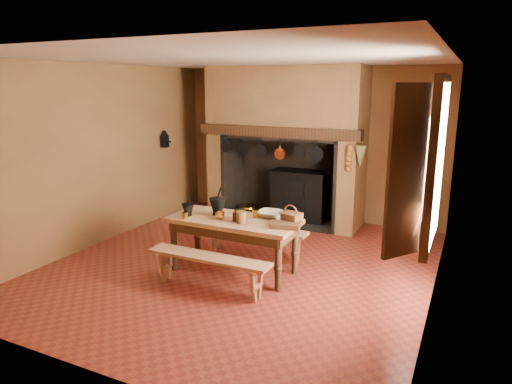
% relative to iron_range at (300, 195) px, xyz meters
% --- Properties ---
extents(floor, '(5.50, 5.50, 0.00)m').
position_rel_iron_range_xyz_m(floor, '(0.04, -2.45, -0.48)').
color(floor, maroon).
rests_on(floor, ground).
extents(ceiling, '(5.50, 5.50, 0.00)m').
position_rel_iron_range_xyz_m(ceiling, '(0.04, -2.45, 2.32)').
color(ceiling, silver).
rests_on(ceiling, back_wall).
extents(back_wall, '(5.00, 0.02, 2.80)m').
position_rel_iron_range_xyz_m(back_wall, '(0.04, 0.30, 0.92)').
color(back_wall, brown).
rests_on(back_wall, floor).
extents(wall_left, '(0.02, 5.50, 2.80)m').
position_rel_iron_range_xyz_m(wall_left, '(-2.46, -2.45, 0.92)').
color(wall_left, brown).
rests_on(wall_left, floor).
extents(wall_right, '(0.02, 5.50, 2.80)m').
position_rel_iron_range_xyz_m(wall_right, '(2.54, -2.45, 0.92)').
color(wall_right, brown).
rests_on(wall_right, floor).
extents(wall_front, '(5.00, 0.02, 2.80)m').
position_rel_iron_range_xyz_m(wall_front, '(0.04, -5.20, 0.92)').
color(wall_front, brown).
rests_on(wall_front, floor).
extents(chimney_breast, '(2.95, 0.96, 2.80)m').
position_rel_iron_range_xyz_m(chimney_breast, '(-0.26, -0.14, 1.33)').
color(chimney_breast, brown).
rests_on(chimney_breast, floor).
extents(iron_range, '(1.12, 0.55, 1.60)m').
position_rel_iron_range_xyz_m(iron_range, '(0.00, 0.00, 0.00)').
color(iron_range, black).
rests_on(iron_range, floor).
extents(hearth_pans, '(0.51, 0.62, 0.20)m').
position_rel_iron_range_xyz_m(hearth_pans, '(-1.01, -0.23, -0.39)').
color(hearth_pans, '#B58529').
rests_on(hearth_pans, floor).
extents(hanging_pans, '(1.92, 0.29, 0.27)m').
position_rel_iron_range_xyz_m(hanging_pans, '(-0.30, -0.64, 0.88)').
color(hanging_pans, black).
rests_on(hanging_pans, chimney_breast).
extents(onion_string, '(0.12, 0.10, 0.46)m').
position_rel_iron_range_xyz_m(onion_string, '(1.04, -0.66, 0.85)').
color(onion_string, '#98581C').
rests_on(onion_string, chimney_breast).
extents(herb_bunch, '(0.20, 0.20, 0.35)m').
position_rel_iron_range_xyz_m(herb_bunch, '(1.22, -0.66, 0.90)').
color(herb_bunch, brown).
rests_on(herb_bunch, chimney_breast).
extents(window, '(0.39, 1.75, 1.76)m').
position_rel_iron_range_xyz_m(window, '(2.39, -2.85, 1.22)').
color(window, white).
rests_on(window, wall_right).
extents(wall_coffee_mill, '(0.23, 0.16, 0.31)m').
position_rel_iron_range_xyz_m(wall_coffee_mill, '(-2.38, -0.90, 1.03)').
color(wall_coffee_mill, black).
rests_on(wall_coffee_mill, wall_left).
extents(work_table, '(1.73, 0.77, 0.75)m').
position_rel_iron_range_xyz_m(work_table, '(0.05, -2.69, 0.15)').
color(work_table, tan).
rests_on(work_table, floor).
extents(bench_front, '(1.61, 0.28, 0.45)m').
position_rel_iron_range_xyz_m(bench_front, '(0.05, -3.34, -0.15)').
color(bench_front, tan).
rests_on(bench_front, floor).
extents(bench_back, '(1.60, 0.28, 0.45)m').
position_rel_iron_range_xyz_m(bench_back, '(0.05, -2.04, -0.15)').
color(bench_back, tan).
rests_on(bench_back, floor).
extents(mortar_large, '(0.23, 0.23, 0.39)m').
position_rel_iron_range_xyz_m(mortar_large, '(-0.24, -2.63, 0.40)').
color(mortar_large, black).
rests_on(mortar_large, work_table).
extents(mortar_small, '(0.17, 0.17, 0.29)m').
position_rel_iron_range_xyz_m(mortar_small, '(-0.57, -2.85, 0.36)').
color(mortar_small, black).
rests_on(mortar_small, work_table).
extents(coffee_grinder, '(0.17, 0.14, 0.18)m').
position_rel_iron_range_xyz_m(coffee_grinder, '(0.13, -2.75, 0.33)').
color(coffee_grinder, '#391F12').
rests_on(coffee_grinder, work_table).
extents(brass_mug_a, '(0.10, 0.10, 0.09)m').
position_rel_iron_range_xyz_m(brass_mug_a, '(-0.54, -2.97, 0.31)').
color(brass_mug_a, '#B58529').
rests_on(brass_mug_a, work_table).
extents(brass_mug_b, '(0.11, 0.11, 0.10)m').
position_rel_iron_range_xyz_m(brass_mug_b, '(0.28, -2.50, 0.32)').
color(brass_mug_b, '#B58529').
rests_on(brass_mug_b, work_table).
extents(mixing_bowl, '(0.33, 0.33, 0.08)m').
position_rel_iron_range_xyz_m(mixing_bowl, '(0.44, -2.40, 0.31)').
color(mixing_bowl, '#B5AD8B').
rests_on(mixing_bowl, work_table).
extents(stoneware_crock, '(0.16, 0.16, 0.16)m').
position_rel_iron_range_xyz_m(stoneware_crock, '(0.24, -2.84, 0.35)').
color(stoneware_crock, '#52351E').
rests_on(stoneware_crock, work_table).
extents(glass_jar, '(0.09, 0.09, 0.13)m').
position_rel_iron_range_xyz_m(glass_jar, '(0.66, -2.65, 0.33)').
color(glass_jar, beige).
rests_on(glass_jar, work_table).
extents(wicker_basket, '(0.30, 0.25, 0.25)m').
position_rel_iron_range_xyz_m(wicker_basket, '(0.81, -2.58, 0.35)').
color(wicker_basket, '#502B18').
rests_on(wicker_basket, work_table).
extents(wooden_tray, '(0.40, 0.32, 0.06)m').
position_rel_iron_range_xyz_m(wooden_tray, '(0.81, -2.73, 0.30)').
color(wooden_tray, '#391F12').
rests_on(wooden_tray, work_table).
extents(brass_cup, '(0.13, 0.13, 0.10)m').
position_rel_iron_range_xyz_m(brass_cup, '(-0.10, -2.80, 0.32)').
color(brass_cup, '#B58529').
rests_on(brass_cup, work_table).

